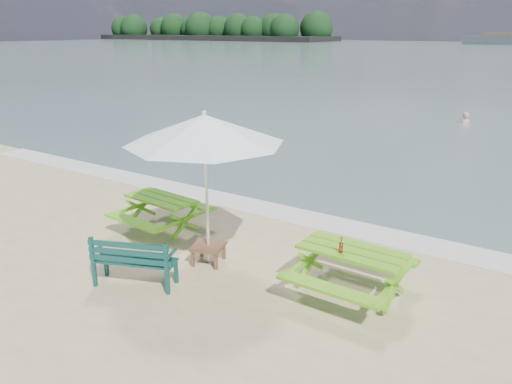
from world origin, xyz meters
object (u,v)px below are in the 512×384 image
Objects in this scene: patio_umbrella at (204,129)px; beer_bottle at (341,248)px; picnic_table_right at (351,273)px; side_table at (209,253)px; park_bench at (136,270)px; picnic_table_left at (162,215)px; swimmer at (464,130)px.

patio_umbrella is 13.39× the size of beer_bottle.
picnic_table_right reaches higher than side_table.
park_bench is at bearing -110.96° from side_table.
picnic_table_right is 7.23× the size of beer_bottle.
picnic_table_left reaches higher than side_table.
picnic_table_left is 4.28m from picnic_table_right.
park_bench reaches higher than picnic_table_right.
beer_bottle is at bearing -116.62° from picnic_table_right.
picnic_table_left is 1.14× the size of swimmer.
side_table is 0.20× the size of patio_umbrella.
side_table is 2.23m from patio_umbrella.
beer_bottle is (4.17, -0.49, 0.51)m from picnic_table_left.
park_bench is at bearing -110.96° from patio_umbrella.
beer_bottle is at bearing 3.40° from patio_umbrella.
swimmer is at bearing 87.42° from side_table.
beer_bottle is at bearing -6.66° from picnic_table_left.
patio_umbrella reaches higher than swimmer.
picnic_table_right is 3.29m from patio_umbrella.
beer_bottle reaches higher than picnic_table_left.
beer_bottle is 0.16× the size of swimmer.
picnic_table_right is at bearing 7.78° from patio_umbrella.
beer_bottle is 17.02m from swimmer.
swimmer is (2.49, 16.41, -0.65)m from picnic_table_left.
picnic_table_right is at bearing -3.81° from picnic_table_left.
patio_umbrella is 2.13× the size of swimmer.
side_table is 17.06m from swimmer.
patio_umbrella is at bearing 90.22° from side_table.
park_bench is 3.32m from beer_bottle.
picnic_table_left is at bearing 176.19° from picnic_table_right.
picnic_table_left is 4.23m from beer_bottle.
picnic_table_left is at bearing 159.78° from side_table.
park_bench is at bearing -93.92° from swimmer.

